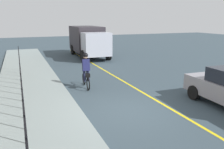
# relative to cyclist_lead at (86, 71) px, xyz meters

# --- Properties ---
(ground_plane) EXTENTS (80.00, 80.00, 0.00)m
(ground_plane) POSITION_rel_cyclist_lead_xyz_m (-3.65, -0.70, -0.91)
(ground_plane) COLOR #35454E
(lane_line_centre) EXTENTS (36.00, 0.12, 0.01)m
(lane_line_centre) POSITION_rel_cyclist_lead_xyz_m (-3.65, -2.30, -0.91)
(lane_line_centre) COLOR yellow
(lane_line_centre) RESTS_ON ground
(sidewalk) EXTENTS (40.00, 3.20, 0.15)m
(sidewalk) POSITION_rel_cyclist_lead_xyz_m (-3.65, 2.70, -0.84)
(sidewalk) COLOR gray
(sidewalk) RESTS_ON ground
(iron_fence) EXTENTS (15.32, 0.04, 1.60)m
(iron_fence) POSITION_rel_cyclist_lead_xyz_m (-2.65, 3.10, 0.30)
(iron_fence) COLOR black
(iron_fence) RESTS_ON sidewalk
(cyclist_lead) EXTENTS (1.71, 0.38, 1.83)m
(cyclist_lead) POSITION_rel_cyclist_lead_xyz_m (0.00, 0.00, 0.00)
(cyclist_lead) COLOR black
(cyclist_lead) RESTS_ON ground
(box_truck_background) EXTENTS (6.78, 2.71, 2.78)m
(box_truck_background) POSITION_rel_cyclist_lead_xyz_m (9.65, -3.00, 0.64)
(box_truck_background) COLOR #2C292E
(box_truck_background) RESTS_ON ground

